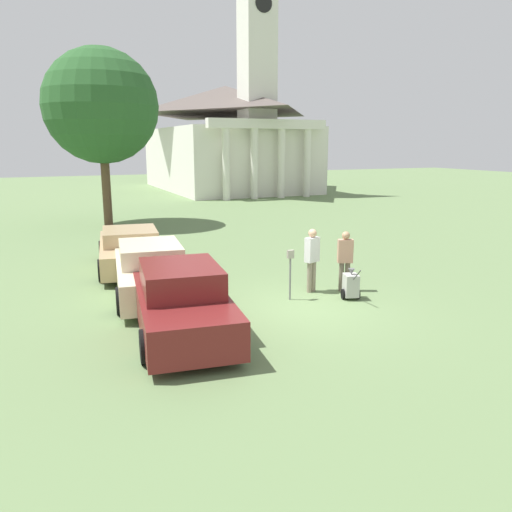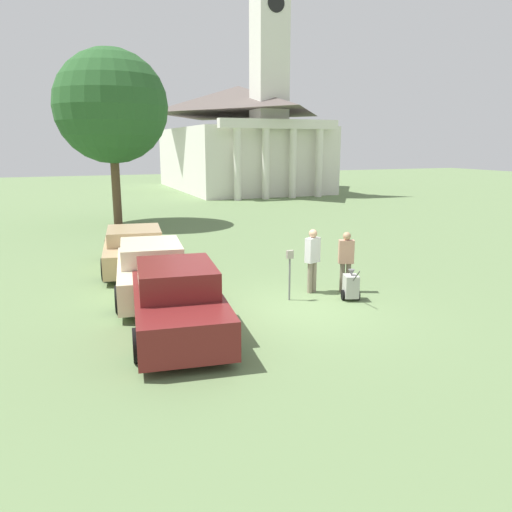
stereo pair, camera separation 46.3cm
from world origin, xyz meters
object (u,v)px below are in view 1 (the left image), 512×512
object	(u,v)px
parking_meter	(290,265)
parked_car_maroon	(180,300)
church	(228,133)
person_worker	(312,256)
parked_car_cream	(151,270)
person_supervisor	(345,257)
equipment_cart	(351,285)
parked_car_tan	(130,249)

from	to	relation	value
parking_meter	parked_car_maroon	bearing A→B (deg)	-162.03
church	parking_meter	bearing A→B (deg)	-107.72
parked_car_maroon	person_worker	world-z (taller)	person_worker
parked_car_cream	church	size ratio (longest dim) A/B	0.23
person_worker	parking_meter	bearing A→B (deg)	4.42
person_supervisor	equipment_cart	world-z (taller)	person_supervisor
parked_car_maroon	church	bearing A→B (deg)	74.94
parked_car_maroon	parked_car_cream	xyz separation A→B (m)	(0.00, 3.16, -0.03)
parked_car_maroon	person_worker	size ratio (longest dim) A/B	2.86
person_worker	equipment_cart	world-z (taller)	person_worker
parked_car_cream	person_supervisor	world-z (taller)	person_supervisor
parking_meter	person_worker	world-z (taller)	person_worker
person_worker	person_supervisor	xyz separation A→B (m)	(0.90, -0.30, -0.06)
person_supervisor	equipment_cart	bearing A→B (deg)	93.16
parking_meter	equipment_cart	bearing A→B (deg)	-21.29
person_supervisor	parked_car_cream	bearing A→B (deg)	2.21
parked_car_cream	parking_meter	xyz separation A→B (m)	(3.29, -2.09, 0.27)
parked_car_tan	parking_meter	distance (m)	6.25
parked_car_cream	equipment_cart	xyz separation A→B (m)	(4.83, -2.69, -0.29)
equipment_cart	parking_meter	bearing A→B (deg)	175.99
parked_car_tan	equipment_cart	bearing A→B (deg)	-43.62
equipment_cart	parked_car_maroon	bearing A→B (deg)	-157.16
person_supervisor	church	size ratio (longest dim) A/B	0.07
person_worker	church	size ratio (longest dim) A/B	0.08
church	parked_car_tan	bearing A→B (deg)	-116.73
person_supervisor	equipment_cart	size ratio (longest dim) A/B	1.72
parked_car_tan	church	xyz separation A→B (m)	(13.64, 27.08, 4.42)
parked_car_maroon	parked_car_tan	distance (m)	6.38
parked_car_tan	parked_car_maroon	bearing A→B (deg)	-82.88
person_worker	equipment_cart	bearing A→B (deg)	101.05
parking_meter	parked_car_cream	bearing A→B (deg)	147.58
parking_meter	equipment_cart	size ratio (longest dim) A/B	1.37
parked_car_maroon	parking_meter	bearing A→B (deg)	25.09
parked_car_maroon	parked_car_cream	size ratio (longest dim) A/B	0.96
parked_car_maroon	person_supervisor	size ratio (longest dim) A/B	3.00
parking_meter	person_worker	size ratio (longest dim) A/B	0.76
parked_car_tan	person_worker	world-z (taller)	person_worker
parked_car_tan	church	size ratio (longest dim) A/B	0.22
church	person_supervisor	bearing A→B (deg)	-104.84
parked_car_tan	equipment_cart	world-z (taller)	parked_car_tan
person_worker	equipment_cart	xyz separation A→B (m)	(0.63, -1.02, -0.65)
person_worker	church	xyz separation A→B (m)	(9.45, 31.96, 4.03)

